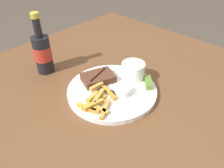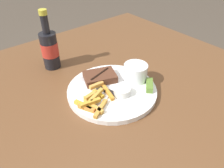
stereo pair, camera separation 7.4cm
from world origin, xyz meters
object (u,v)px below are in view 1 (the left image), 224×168
object	(u,v)px
beer_bottle	(43,52)
fork_utensil	(106,104)
dinner_plate	(112,91)
steak_portion	(97,78)
knife_utensil	(99,88)
dipping_sauce_cup	(123,90)
pickle_spear	(148,82)
coleslaw_cup	(133,70)

from	to	relation	value
beer_bottle	fork_utensil	bearing A→B (deg)	-88.96
dinner_plate	steak_portion	world-z (taller)	steak_portion
dinner_plate	fork_utensil	xyz separation A→B (m)	(-0.07, -0.04, 0.01)
fork_utensil	knife_utensil	world-z (taller)	knife_utensil
steak_portion	dipping_sauce_cup	distance (m)	0.11
fork_utensil	knife_utensil	size ratio (longest dim) A/B	0.74
pickle_spear	fork_utensil	size ratio (longest dim) A/B	0.51
dipping_sauce_cup	knife_utensil	bearing A→B (deg)	117.34
pickle_spear	coleslaw_cup	bearing A→B (deg)	91.56
coleslaw_cup	pickle_spear	size ratio (longest dim) A/B	1.35
coleslaw_cup	knife_utensil	bearing A→B (deg)	163.12
dinner_plate	beer_bottle	size ratio (longest dim) A/B	1.32
dipping_sauce_cup	dinner_plate	bearing A→B (deg)	98.85
steak_portion	pickle_spear	distance (m)	0.18
steak_portion	dipping_sauce_cup	world-z (taller)	steak_portion
pickle_spear	beer_bottle	distance (m)	0.41
fork_utensil	dinner_plate	bearing A→B (deg)	0.00
steak_portion	fork_utensil	xyz separation A→B (m)	(-0.07, -0.11, -0.01)
coleslaw_cup	pickle_spear	distance (m)	0.07
fork_utensil	beer_bottle	world-z (taller)	beer_bottle
dinner_plate	coleslaw_cup	bearing A→B (deg)	-5.55
steak_portion	coleslaw_cup	world-z (taller)	coleslaw_cup
coleslaw_cup	pickle_spear	world-z (taller)	coleslaw_cup
dinner_plate	knife_utensil	distance (m)	0.05
steak_portion	beer_bottle	xyz separation A→B (m)	(-0.07, 0.22, 0.05)
coleslaw_cup	beer_bottle	xyz separation A→B (m)	(-0.18, 0.30, 0.03)
steak_portion	knife_utensil	xyz separation A→B (m)	(-0.03, -0.04, -0.01)
pickle_spear	knife_utensil	bearing A→B (deg)	141.17
pickle_spear	beer_bottle	bearing A→B (deg)	116.26
dinner_plate	beer_bottle	distance (m)	0.31
dipping_sauce_cup	steak_portion	bearing A→B (deg)	95.57
steak_portion	pickle_spear	xyz separation A→B (m)	(0.11, -0.15, -0.00)
steak_portion	fork_utensil	distance (m)	0.13
steak_portion	pickle_spear	size ratio (longest dim) A/B	2.10
knife_utensil	pickle_spear	bearing A→B (deg)	-141.68
coleslaw_cup	dipping_sauce_cup	size ratio (longest dim) A/B	1.51
knife_utensil	beer_bottle	xyz separation A→B (m)	(-0.05, 0.26, 0.06)
coleslaw_cup	dipping_sauce_cup	world-z (taller)	coleslaw_cup
fork_utensil	knife_utensil	bearing A→B (deg)	31.31
dinner_plate	knife_utensil	xyz separation A→B (m)	(-0.03, 0.03, 0.01)
steak_portion	coleslaw_cup	xyz separation A→B (m)	(0.11, -0.08, 0.02)
pickle_spear	beer_bottle	world-z (taller)	beer_bottle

